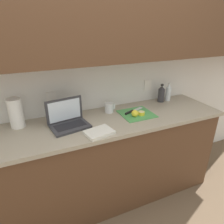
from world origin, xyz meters
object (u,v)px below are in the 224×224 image
at_px(lemon_whole_beside, 135,113).
at_px(measuring_cup, 109,108).
at_px(laptop, 68,120).
at_px(bottle_oil_tall, 168,92).
at_px(knife, 131,111).
at_px(bottle_green_soda, 161,94).
at_px(cutting_board, 137,114).
at_px(lemon_half_cut, 141,113).
at_px(paper_towel_roll, 16,113).

distance_m(lemon_whole_beside, measuring_cup, 0.27).
xyz_separation_m(laptop, lemon_whole_beside, (0.62, -0.08, -0.02)).
height_order(lemon_whole_beside, bottle_oil_tall, bottle_oil_tall).
xyz_separation_m(knife, bottle_green_soda, (0.46, 0.15, 0.08)).
bearing_deg(measuring_cup, knife, -29.53).
height_order(laptop, bottle_oil_tall, laptop).
relative_size(cutting_board, bottle_oil_tall, 1.47).
height_order(lemon_half_cut, lemon_whole_beside, lemon_whole_beside).
distance_m(cutting_board, lemon_half_cut, 0.06).
bearing_deg(measuring_cup, lemon_whole_beside, -50.05).
distance_m(knife, bottle_green_soda, 0.49).
relative_size(laptop, lemon_whole_beside, 5.34).
height_order(bottle_oil_tall, measuring_cup, bottle_oil_tall).
bearing_deg(measuring_cup, laptop, -164.08).
xyz_separation_m(knife, lemon_whole_beside, (-0.01, -0.10, 0.02)).
bearing_deg(measuring_cup, paper_towel_roll, 178.19).
distance_m(bottle_green_soda, paper_towel_roll, 1.50).
bearing_deg(paper_towel_roll, measuring_cup, -1.81).
distance_m(laptop, bottle_oil_tall, 1.20).
bearing_deg(lemon_half_cut, paper_towel_roll, 168.34).
xyz_separation_m(bottle_green_soda, measuring_cup, (-0.65, -0.04, -0.04)).
bearing_deg(cutting_board, bottle_green_soda, 24.72).
bearing_deg(paper_towel_roll, bottle_green_soda, 0.65).
relative_size(knife, measuring_cup, 2.33).
distance_m(laptop, paper_towel_roll, 0.43).
bearing_deg(paper_towel_roll, lemon_whole_beside, -13.06).
bearing_deg(laptop, lemon_half_cut, -15.52).
bearing_deg(bottle_oil_tall, measuring_cup, -176.69).
bearing_deg(laptop, paper_towel_roll, 149.69).
xyz_separation_m(bottle_green_soda, paper_towel_roll, (-1.49, -0.02, 0.04)).
height_order(measuring_cup, paper_towel_roll, paper_towel_roll).
bearing_deg(bottle_green_soda, paper_towel_roll, -179.35).
distance_m(bottle_green_soda, bottle_oil_tall, 0.10).
relative_size(lemon_whole_beside, bottle_oil_tall, 0.31).
relative_size(lemon_half_cut, bottle_green_soda, 0.32).
relative_size(lemon_whole_beside, measuring_cup, 0.62).
height_order(bottle_oil_tall, paper_towel_roll, paper_towel_roll).
bearing_deg(bottle_green_soda, laptop, -171.22).
xyz_separation_m(lemon_half_cut, lemon_whole_beside, (-0.08, -0.01, 0.02)).
relative_size(laptop, cutting_board, 1.13).
distance_m(knife, paper_towel_roll, 1.04).
bearing_deg(bottle_oil_tall, laptop, -171.93).
distance_m(measuring_cup, paper_towel_roll, 0.84).
distance_m(cutting_board, measuring_cup, 0.28).
distance_m(laptop, lemon_half_cut, 0.70).
distance_m(cutting_board, paper_towel_roll, 1.09).
bearing_deg(laptop, lemon_whole_beside, -17.21).
relative_size(laptop, measuring_cup, 3.29).
relative_size(knife, lemon_half_cut, 3.86).
bearing_deg(bottle_oil_tall, bottle_green_soda, -180.00).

